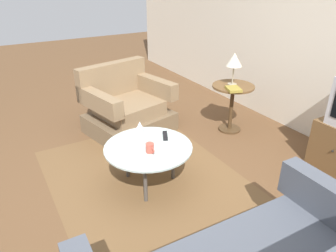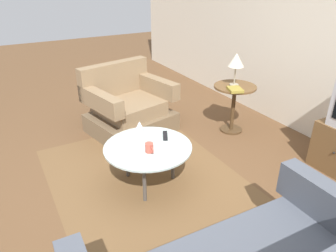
# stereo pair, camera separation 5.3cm
# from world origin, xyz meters

# --- Properties ---
(ground_plane) EXTENTS (16.00, 16.00, 0.00)m
(ground_plane) POSITION_xyz_m (0.00, 0.00, 0.00)
(ground_plane) COLOR brown
(area_rug) EXTENTS (2.40, 1.76, 0.00)m
(area_rug) POSITION_xyz_m (-0.14, 0.02, 0.00)
(area_rug) COLOR brown
(area_rug) RESTS_ON ground
(armchair) EXTENTS (1.01, 1.14, 0.85)m
(armchair) POSITION_xyz_m (-1.35, 0.32, 0.30)
(armchair) COLOR brown
(armchair) RESTS_ON ground
(coffee_table) EXTENTS (0.83, 0.83, 0.42)m
(coffee_table) POSITION_xyz_m (-0.14, 0.02, 0.39)
(coffee_table) COLOR #B2C6C1
(coffee_table) RESTS_ON ground
(side_table) EXTENTS (0.53, 0.53, 0.62)m
(side_table) POSITION_xyz_m (-0.66, 1.48, 0.45)
(side_table) COLOR brown
(side_table) RESTS_ON ground
(table_lamp) EXTENTS (0.19, 0.19, 0.41)m
(table_lamp) POSITION_xyz_m (-0.67, 1.47, 0.93)
(table_lamp) COLOR #9E937A
(table_lamp) RESTS_ON side_table
(vase) EXTENTS (0.07, 0.07, 0.24)m
(vase) POSITION_xyz_m (-0.20, -0.03, 0.54)
(vase) COLOR white
(vase) RESTS_ON coffee_table
(mug) EXTENTS (0.12, 0.08, 0.09)m
(mug) POSITION_xyz_m (-0.04, -0.01, 0.47)
(mug) COLOR #B74C3D
(mug) RESTS_ON coffee_table
(tv_remote_dark) EXTENTS (0.18, 0.12, 0.02)m
(tv_remote_dark) POSITION_xyz_m (-0.23, 0.25, 0.43)
(tv_remote_dark) COLOR black
(tv_remote_dark) RESTS_ON coffee_table
(book) EXTENTS (0.24, 0.21, 0.03)m
(book) POSITION_xyz_m (-0.52, 1.36, 0.64)
(book) COLOR olive
(book) RESTS_ON side_table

